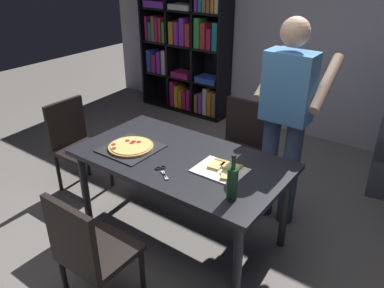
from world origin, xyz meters
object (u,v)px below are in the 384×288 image
chair_near_camera (89,250)px  chair_left_end (75,141)px  bookshelf (187,46)px  dining_table (181,165)px  wine_bottle (232,183)px  pepperoni_pizza_on_tray (131,147)px  kitchen_scissors (162,170)px  person_serving_pizza (286,114)px  chair_far_side (239,141)px

chair_near_camera → chair_left_end: 1.61m
chair_left_end → bookshelf: bookshelf is taller
dining_table → chair_near_camera: 0.95m
wine_bottle → pepperoni_pizza_on_tray: bearing=173.0°
wine_bottle → kitchen_scissors: bearing=179.7°
person_serving_pizza → kitchen_scissors: size_ratio=9.27×
chair_near_camera → pepperoni_pizza_on_tray: (-0.40, 0.81, 0.25)m
dining_table → chair_far_side: (0.00, 0.94, -0.16)m
bookshelf → kitchen_scissors: bookshelf is taller
chair_near_camera → dining_table: bearing=90.0°
chair_left_end → wine_bottle: wine_bottle is taller
chair_far_side → chair_near_camera: bearing=-90.0°
bookshelf → kitchen_scissors: 3.15m
kitchen_scissors → chair_far_side: bearing=91.1°
person_serving_pizza → wine_bottle: person_serving_pizza is taller
bookshelf → chair_far_side: bearing=-40.1°
chair_near_camera → kitchen_scissors: chair_near_camera is taller
pepperoni_pizza_on_tray → kitchen_scissors: (0.42, -0.12, -0.01)m
bookshelf → pepperoni_pizza_on_tray: bearing=-62.4°
chair_left_end → kitchen_scissors: bearing=-10.5°
chair_far_side → bookshelf: size_ratio=0.46×
bookshelf → chair_near_camera: bearing=-62.7°
wine_bottle → person_serving_pizza: bearing=94.5°
dining_table → person_serving_pizza: person_serving_pizza is taller
bookshelf → wine_bottle: bearing=-48.6°
chair_near_camera → bookshelf: size_ratio=0.46×
dining_table → chair_near_camera: bearing=-90.0°
chair_near_camera → person_serving_pizza: size_ratio=0.51×
bookshelf → kitchen_scissors: (1.73, -2.62, -0.20)m
dining_table → kitchen_scissors: (0.02, -0.25, 0.08)m
person_serving_pizza → pepperoni_pizza_on_tray: 1.27m
dining_table → pepperoni_pizza_on_tray: 0.43m
pepperoni_pizza_on_tray → bookshelf: bearing=117.6°
pepperoni_pizza_on_tray → wine_bottle: wine_bottle is taller
pepperoni_pizza_on_tray → wine_bottle: (1.00, -0.12, 0.10)m
dining_table → bookshelf: size_ratio=0.84×
chair_left_end → person_serving_pizza: size_ratio=0.51×
bookshelf → person_serving_pizza: bookshelf is taller
person_serving_pizza → dining_table: bearing=-126.3°
bookshelf → wine_bottle: bookshelf is taller
chair_far_side → chair_left_end: same height
wine_bottle → chair_far_side: bearing=116.9°
wine_bottle → dining_table: bearing=157.5°
bookshelf → person_serving_pizza: 2.78m
chair_left_end → bookshelf: bearing=99.7°
chair_near_camera → chair_far_side: bearing=90.0°
chair_left_end → wine_bottle: 1.95m
chair_far_side → pepperoni_pizza_on_tray: 1.16m
chair_near_camera → chair_left_end: bearing=144.3°
chair_near_camera → pepperoni_pizza_on_tray: size_ratio=2.15×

